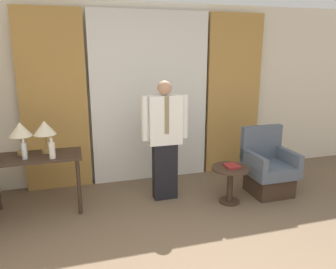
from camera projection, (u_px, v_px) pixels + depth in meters
The scene contains 13 objects.
wall_back at pixel (149, 94), 5.13m from camera, with size 10.00×0.06×2.70m.
curtain_sheer_center at pixel (151, 99), 5.02m from camera, with size 1.81×0.06×2.58m.
curtain_drape_left at pixel (54, 102), 4.64m from camera, with size 0.92×0.06×2.58m.
curtain_drape_right at pixel (233, 95), 5.41m from camera, with size 0.92×0.06×2.58m.
desk at pixel (35, 165), 4.05m from camera, with size 1.12×0.52×0.75m.
table_lamp_left at pixel (20, 130), 4.00m from camera, with size 0.28×0.28×0.41m.
table_lamp_right at pixel (45, 129), 4.08m from camera, with size 0.28×0.28×0.41m.
bottle_near_edge at pixel (24, 151), 3.88m from camera, with size 0.06×0.06×0.25m.
bottle_by_lamp at pixel (52, 150), 3.90m from camera, with size 0.07×0.07×0.25m.
person at pixel (165, 137), 4.39m from camera, with size 0.64×0.21×1.63m.
armchair at pixel (268, 170), 4.69m from camera, with size 0.63×0.63×0.94m.
side_table at pixel (230, 179), 4.38m from camera, with size 0.51×0.51×0.50m.
book at pixel (232, 166), 4.36m from camera, with size 0.18×0.20×0.03m.
Camera 1 is at (-1.16, -1.81, 2.00)m, focal length 35.00 mm.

